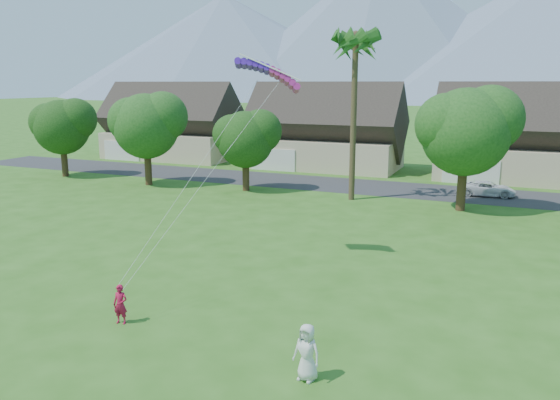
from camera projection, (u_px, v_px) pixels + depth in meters
The scene contains 9 objects.
street at pixel (392, 189), 45.86m from camera, with size 90.00×7.00×0.01m, color #2D2D30.
kite_flyer at pixel (120, 304), 20.11m from camera, with size 0.55×0.36×1.50m, color #A91337.
watcher at pixel (307, 352), 16.25m from camera, with size 0.87×0.56×1.77m, color silver.
parked_car at pixel (488, 189), 42.86m from camera, with size 1.95×4.23×1.17m, color white.
mountain_ridge at pixel (527, 35), 238.72m from camera, with size 540.00×240.00×70.00m.
houses_row at pixel (418, 138), 53.02m from camera, with size 72.75×8.19×8.86m.
tree_row at pixel (362, 137), 39.81m from camera, with size 62.27×6.67×8.45m.
fan_palm at pixel (356, 39), 39.20m from camera, with size 3.00×3.00×13.80m.
parafoil_kite at pixel (270, 70), 25.53m from camera, with size 3.46×1.48×0.50m.
Camera 1 is at (9.06, -11.11, 8.76)m, focal length 35.00 mm.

